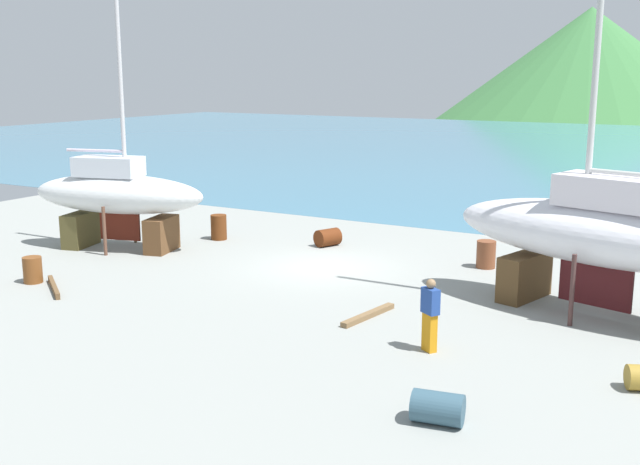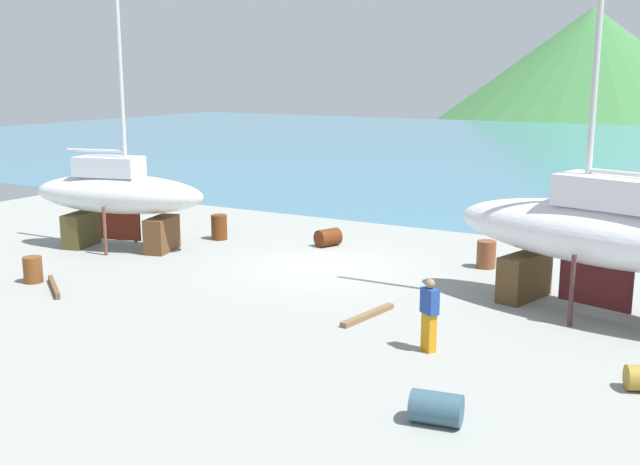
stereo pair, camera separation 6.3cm
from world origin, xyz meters
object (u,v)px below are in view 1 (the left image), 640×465
at_px(barrel_rust_near, 328,237).
at_px(barrel_rust_far, 33,270).
at_px(sailboat_small_center, 600,234).
at_px(sailboat_far_slipway, 118,195).
at_px(barrel_blue_faded, 438,408).
at_px(worker, 430,314).
at_px(barrel_by_slipway, 219,227).
at_px(barrel_tipped_right, 486,254).

bearing_deg(barrel_rust_near, barrel_rust_far, -121.37).
relative_size(sailboat_small_center, sailboat_far_slipway, 1.23).
bearing_deg(sailboat_small_center, barrel_blue_faded, 96.26).
xyz_separation_m(sailboat_small_center, worker, (-2.80, -4.65, -1.28)).
distance_m(sailboat_far_slipway, barrel_rust_near, 7.70).
bearing_deg(barrel_blue_faded, barrel_by_slipway, 140.61).
height_order(sailboat_small_center, barrel_rust_far, sailboat_small_center).
bearing_deg(barrel_by_slipway, barrel_tipped_right, 4.63).
height_order(sailboat_small_center, barrel_rust_near, sailboat_small_center).
distance_m(sailboat_far_slipway, barrel_tipped_right, 13.02).
bearing_deg(worker, sailboat_small_center, 2.45).
bearing_deg(barrel_rust_far, barrel_by_slipway, 81.21).
height_order(barrel_by_slipway, barrel_blue_faded, barrel_by_slipway).
distance_m(sailboat_small_center, barrel_rust_near, 10.84).
distance_m(sailboat_small_center, worker, 5.58).
distance_m(sailboat_small_center, barrel_blue_faded, 8.34).
distance_m(barrel_blue_faded, barrel_tipped_right, 11.74).
xyz_separation_m(barrel_blue_faded, barrel_rust_near, (-8.74, 11.66, 0.02)).
bearing_deg(barrel_rust_far, sailboat_far_slipway, 101.64).
xyz_separation_m(barrel_by_slipway, barrel_rust_near, (4.16, 1.07, -0.16)).
bearing_deg(barrel_rust_near, worker, -48.84).
distance_m(barrel_by_slipway, barrel_rust_near, 4.30).
relative_size(barrel_by_slipway, barrel_rust_far, 1.19).
bearing_deg(barrel_tipped_right, worker, -81.41).
bearing_deg(barrel_rust_near, sailboat_small_center, -19.90).
bearing_deg(barrel_blue_faded, barrel_rust_near, 126.86).
distance_m(barrel_by_slipway, barrel_tipped_right, 10.22).
bearing_deg(sailboat_far_slipway, worker, -31.68).
bearing_deg(sailboat_far_slipway, sailboat_small_center, -12.90).
bearing_deg(worker, barrel_blue_faded, -122.60).
xyz_separation_m(barrel_blue_faded, barrel_rust_far, (-14.09, 2.89, 0.10)).
height_order(sailboat_far_slipway, barrel_by_slipway, sailboat_far_slipway).
distance_m(sailboat_far_slipway, worker, 14.24).
relative_size(sailboat_far_slipway, barrel_tipped_right, 11.96).
xyz_separation_m(worker, barrel_rust_far, (-12.60, -0.49, -0.49)).
xyz_separation_m(sailboat_small_center, barrel_rust_near, (-10.04, 3.64, -1.85)).
bearing_deg(sailboat_small_center, barrel_by_slipway, 5.22).
distance_m(sailboat_small_center, barrel_tipped_right, 5.53).
bearing_deg(sailboat_far_slipway, barrel_blue_faded, -41.18).
relative_size(sailboat_small_center, barrel_rust_near, 15.19).
bearing_deg(barrel_by_slipway, barrel_blue_faded, -39.39).
bearing_deg(worker, barrel_by_slipway, 91.16).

